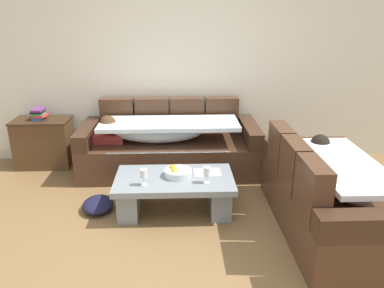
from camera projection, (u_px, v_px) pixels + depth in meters
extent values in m
plane|color=brown|center=(181.00, 241.00, 3.41)|extent=(14.00, 14.00, 0.00)
cube|color=silver|center=(178.00, 60.00, 4.98)|extent=(9.00, 0.10, 2.70)
cube|color=#482D1D|center=(170.00, 156.00, 4.84)|extent=(2.22, 0.92, 0.42)
cube|color=#482D1D|center=(117.00, 115.00, 5.02)|extent=(0.44, 0.16, 0.46)
cube|color=#482D1D|center=(152.00, 115.00, 5.04)|extent=(0.44, 0.16, 0.46)
cube|color=#482D1D|center=(187.00, 115.00, 5.06)|extent=(0.44, 0.16, 0.46)
cube|color=#482D1D|center=(222.00, 114.00, 5.07)|extent=(0.44, 0.16, 0.46)
cube|color=#3A2417|center=(88.00, 134.00, 4.70)|extent=(0.18, 0.92, 0.20)
cube|color=#3A2417|center=(250.00, 132.00, 4.77)|extent=(0.18, 0.92, 0.20)
cube|color=#B23838|center=(109.00, 137.00, 4.71)|extent=(0.36, 0.28, 0.11)
sphere|color=#936B4C|center=(108.00, 126.00, 4.62)|extent=(0.21, 0.21, 0.21)
sphere|color=#4C331E|center=(108.00, 123.00, 4.61)|extent=(0.20, 0.20, 0.20)
ellipsoid|color=silver|center=(159.00, 131.00, 4.67)|extent=(1.10, 0.44, 0.28)
cube|color=silver|center=(169.00, 124.00, 4.62)|extent=(1.70, 0.60, 0.05)
cube|color=silver|center=(169.00, 168.00, 4.42)|extent=(1.44, 0.04, 0.38)
cube|color=#482D1D|center=(330.00, 208.00, 3.56)|extent=(0.92, 1.79, 0.42)
cube|color=#482D1D|center=(312.00, 190.00, 2.95)|extent=(0.16, 0.45, 0.46)
cube|color=#482D1D|center=(294.00, 166.00, 3.40)|extent=(0.16, 0.45, 0.46)
cube|color=#482D1D|center=(281.00, 148.00, 3.85)|extent=(0.16, 0.45, 0.46)
cube|color=#3A2417|center=(378.00, 226.00, 2.70)|extent=(0.92, 0.18, 0.20)
cube|color=#3A2417|center=(306.00, 148.00, 4.21)|extent=(0.92, 0.18, 0.20)
cube|color=#2D6660|center=(314.00, 161.00, 3.98)|extent=(0.28, 0.36, 0.11)
sphere|color=tan|center=(320.00, 146.00, 3.92)|extent=(0.21, 0.21, 0.21)
sphere|color=black|center=(320.00, 144.00, 3.91)|extent=(0.20, 0.20, 0.20)
ellipsoid|color=white|center=(344.00, 178.00, 3.37)|extent=(0.44, 0.87, 0.28)
cube|color=white|center=(344.00, 164.00, 3.41)|extent=(0.60, 1.32, 0.05)
cube|color=white|center=(376.00, 205.00, 3.57)|extent=(0.04, 1.12, 0.38)
cube|color=gray|center=(174.00, 180.00, 3.82)|extent=(1.20, 0.68, 0.06)
cube|color=gray|center=(130.00, 197.00, 3.87)|extent=(0.20, 0.54, 0.32)
cube|color=gray|center=(219.00, 196.00, 3.90)|extent=(0.20, 0.54, 0.32)
cylinder|color=silver|center=(178.00, 173.00, 3.83)|extent=(0.28, 0.28, 0.07)
sphere|color=orange|center=(173.00, 168.00, 3.87)|extent=(0.08, 0.08, 0.08)
sphere|color=gold|center=(175.00, 172.00, 3.79)|extent=(0.08, 0.08, 0.08)
cylinder|color=silver|center=(144.00, 185.00, 3.64)|extent=(0.06, 0.06, 0.01)
cylinder|color=silver|center=(144.00, 181.00, 3.63)|extent=(0.01, 0.01, 0.07)
cylinder|color=silver|center=(144.00, 173.00, 3.60)|extent=(0.07, 0.07, 0.08)
cylinder|color=silver|center=(207.00, 182.00, 3.69)|extent=(0.06, 0.06, 0.01)
cylinder|color=silver|center=(207.00, 179.00, 3.67)|extent=(0.01, 0.01, 0.07)
cylinder|color=silver|center=(207.00, 171.00, 3.65)|extent=(0.07, 0.07, 0.08)
cube|color=white|center=(207.00, 173.00, 3.91)|extent=(0.29, 0.22, 0.01)
cube|color=#4D331D|center=(44.00, 143.00, 4.98)|extent=(0.70, 0.42, 0.62)
cube|color=#362414|center=(41.00, 120.00, 4.87)|extent=(0.72, 0.44, 0.02)
cube|color=#2D569E|center=(39.00, 118.00, 4.87)|extent=(0.14, 0.19, 0.04)
cube|color=red|center=(40.00, 116.00, 4.86)|extent=(0.18, 0.19, 0.03)
cube|color=#338C59|center=(38.00, 114.00, 4.84)|extent=(0.15, 0.17, 0.03)
cube|color=black|center=(38.00, 112.00, 4.83)|extent=(0.15, 0.16, 0.03)
cube|color=#72337F|center=(38.00, 109.00, 4.83)|extent=(0.14, 0.22, 0.03)
ellipsoid|color=#191933|center=(98.00, 205.00, 3.93)|extent=(0.36, 0.43, 0.12)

